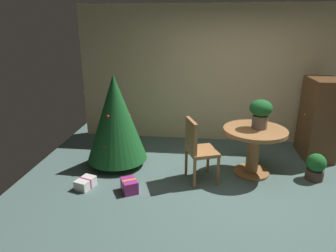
{
  "coord_description": "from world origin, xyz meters",
  "views": [
    {
      "loc": [
        -0.62,
        -3.61,
        2.22
      ],
      "look_at": [
        -1.06,
        0.36,
        0.86
      ],
      "focal_mm": 31.78,
      "sensor_mm": 36.0,
      "label": 1
    }
  ],
  "objects": [
    {
      "name": "gift_box_purple",
      "position": [
        -1.56,
        -0.04,
        0.09
      ],
      "size": [
        0.3,
        0.32,
        0.18
      ],
      "color": "#9E287A",
      "rests_on": "ground_plane"
    },
    {
      "name": "wooden_cabinet",
      "position": [
        1.42,
        1.52,
        0.69
      ],
      "size": [
        0.5,
        0.76,
        1.39
      ],
      "color": "brown",
      "rests_on": "ground_plane"
    },
    {
      "name": "round_dining_table",
      "position": [
        0.22,
        0.71,
        0.52
      ],
      "size": [
        0.95,
        0.95,
        0.74
      ],
      "color": "#9E6B3D",
      "rests_on": "ground_plane"
    },
    {
      "name": "back_wall_panel",
      "position": [
        0.0,
        2.2,
        1.3
      ],
      "size": [
        6.0,
        0.1,
        2.6
      ],
      "primitive_type": "cube",
      "color": "beige",
      "rests_on": "ground_plane"
    },
    {
      "name": "ground_plane",
      "position": [
        0.0,
        0.0,
        0.0
      ],
      "size": [
        6.6,
        6.6,
        0.0
      ],
      "primitive_type": "plane",
      "color": "#4C6660"
    },
    {
      "name": "wooden_chair_left",
      "position": [
        -0.64,
        0.4,
        0.54
      ],
      "size": [
        0.53,
        0.56,
        0.95
      ],
      "color": "#9E6B3D",
      "rests_on": "ground_plane"
    },
    {
      "name": "potted_plant",
      "position": [
        1.13,
        0.62,
        0.21
      ],
      "size": [
        0.28,
        0.28,
        0.41
      ],
      "color": "#4C382D",
      "rests_on": "ground_plane"
    },
    {
      "name": "holiday_tree",
      "position": [
        -1.96,
        0.8,
        0.81
      ],
      "size": [
        0.98,
        0.98,
        1.51
      ],
      "color": "brown",
      "rests_on": "ground_plane"
    },
    {
      "name": "gift_box_cream",
      "position": [
        -2.22,
        -0.0,
        0.07
      ],
      "size": [
        0.27,
        0.33,
        0.14
      ],
      "color": "silver",
      "rests_on": "ground_plane"
    },
    {
      "name": "flower_vase",
      "position": [
        0.28,
        0.75,
        1.0
      ],
      "size": [
        0.33,
        0.33,
        0.44
      ],
      "color": "#665B51",
      "rests_on": "round_dining_table"
    }
  ]
}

